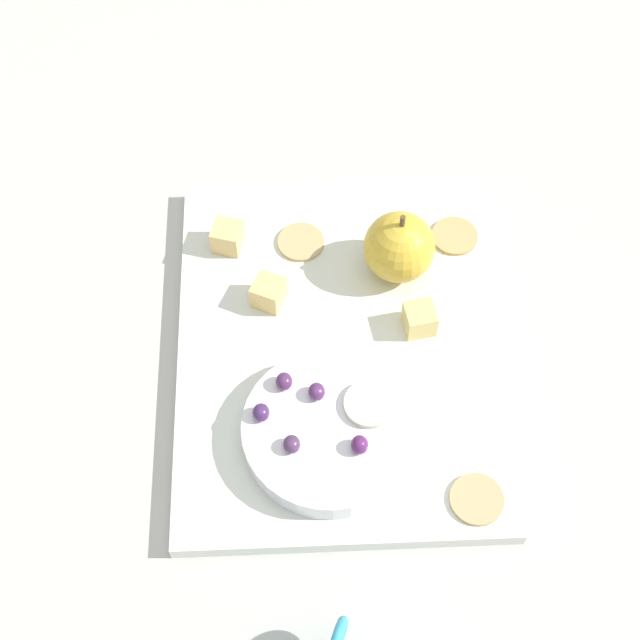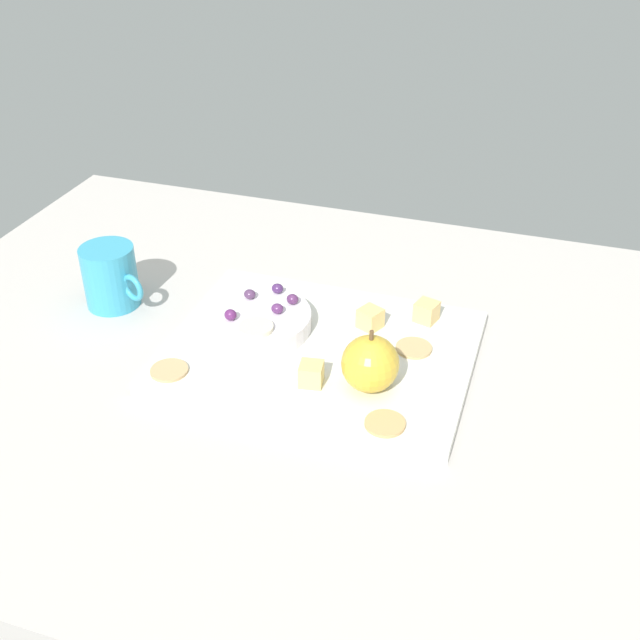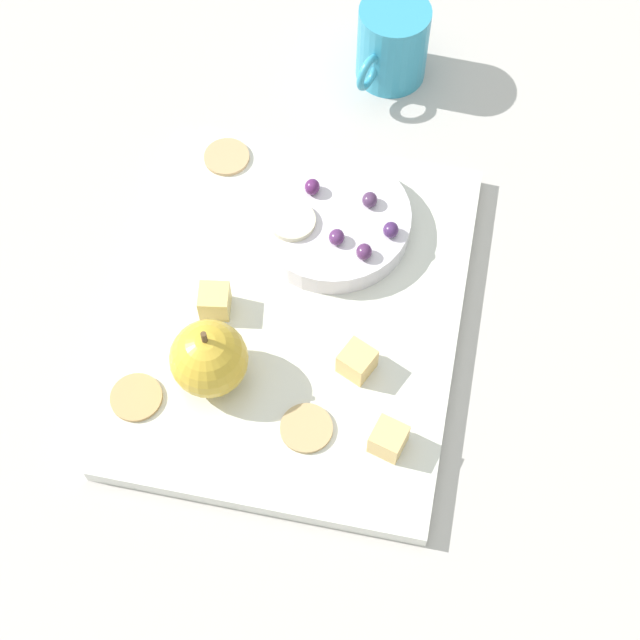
# 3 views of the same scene
# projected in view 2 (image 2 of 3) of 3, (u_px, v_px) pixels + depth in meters

# --- Properties ---
(table) EXTENTS (1.17, 0.90, 0.04)m
(table) POSITION_uv_depth(u_px,v_px,m) (299.00, 370.00, 1.03)
(table) COLOR #BAB3AE
(table) RESTS_ON ground
(platter) EXTENTS (0.39, 0.30, 0.02)m
(platter) POSITION_uv_depth(u_px,v_px,m) (320.00, 352.00, 1.01)
(platter) COLOR silver
(platter) RESTS_ON table
(serving_dish) EXTENTS (0.15, 0.15, 0.02)m
(serving_dish) POSITION_uv_depth(u_px,v_px,m) (254.00, 321.00, 1.04)
(serving_dish) COLOR white
(serving_dish) RESTS_ON platter
(apple_whole) EXTENTS (0.07, 0.07, 0.07)m
(apple_whole) POSITION_uv_depth(u_px,v_px,m) (370.00, 364.00, 0.92)
(apple_whole) COLOR gold
(apple_whole) RESTS_ON platter
(apple_stem) EXTENTS (0.01, 0.01, 0.01)m
(apple_stem) POSITION_uv_depth(u_px,v_px,m) (371.00, 335.00, 0.90)
(apple_stem) COLOR brown
(apple_stem) RESTS_ON apple_whole
(cheese_cube_0) EXTENTS (0.03, 0.03, 0.03)m
(cheese_cube_0) POSITION_uv_depth(u_px,v_px,m) (426.00, 312.00, 1.05)
(cheese_cube_0) COLOR #ECC275
(cheese_cube_0) RESTS_ON platter
(cheese_cube_1) EXTENTS (0.04, 0.04, 0.03)m
(cheese_cube_1) POSITION_uv_depth(u_px,v_px,m) (370.00, 318.00, 1.04)
(cheese_cube_1) COLOR #F2C573
(cheese_cube_1) RESTS_ON platter
(cheese_cube_2) EXTENTS (0.03, 0.03, 0.03)m
(cheese_cube_2) POSITION_uv_depth(u_px,v_px,m) (311.00, 374.00, 0.94)
(cheese_cube_2) COLOR #E7CA73
(cheese_cube_2) RESTS_ON platter
(cracker_0) EXTENTS (0.05, 0.05, 0.00)m
(cracker_0) POSITION_uv_depth(u_px,v_px,m) (414.00, 348.00, 1.00)
(cracker_0) COLOR tan
(cracker_0) RESTS_ON platter
(cracker_1) EXTENTS (0.05, 0.05, 0.00)m
(cracker_1) POSITION_uv_depth(u_px,v_px,m) (169.00, 370.00, 0.96)
(cracker_1) COLOR tan
(cracker_1) RESTS_ON platter
(cracker_2) EXTENTS (0.05, 0.05, 0.00)m
(cracker_2) POSITION_uv_depth(u_px,v_px,m) (385.00, 423.00, 0.88)
(cracker_2) COLOR tan
(cracker_2) RESTS_ON platter
(grape_0) EXTENTS (0.02, 0.01, 0.01)m
(grape_0) POSITION_uv_depth(u_px,v_px,m) (278.00, 288.00, 1.07)
(grape_0) COLOR #46265A
(grape_0) RESTS_ON serving_dish
(grape_1) EXTENTS (0.02, 0.01, 0.01)m
(grape_1) POSITION_uv_depth(u_px,v_px,m) (250.00, 294.00, 1.06)
(grape_1) COLOR #4E2F53
(grape_1) RESTS_ON serving_dish
(grape_2) EXTENTS (0.02, 0.01, 0.01)m
(grape_2) POSITION_uv_depth(u_px,v_px,m) (293.00, 299.00, 1.05)
(grape_2) COLOR #512955
(grape_2) RESTS_ON serving_dish
(grape_3) EXTENTS (0.02, 0.01, 0.02)m
(grape_3) POSITION_uv_depth(u_px,v_px,m) (232.00, 314.00, 1.02)
(grape_3) COLOR #582259
(grape_3) RESTS_ON serving_dish
(grape_4) EXTENTS (0.02, 0.01, 0.01)m
(grape_4) POSITION_uv_depth(u_px,v_px,m) (277.00, 309.00, 1.03)
(grape_4) COLOR #562A5D
(grape_4) RESTS_ON serving_dish
(apple_slice_0) EXTENTS (0.05, 0.05, 0.01)m
(apple_slice_0) POSITION_uv_depth(u_px,v_px,m) (256.00, 328.00, 1.00)
(apple_slice_0) COLOR beige
(apple_slice_0) RESTS_ON serving_dish
(cup) EXTENTS (0.10, 0.08, 0.09)m
(cup) POSITION_uv_depth(u_px,v_px,m) (111.00, 277.00, 1.10)
(cup) COLOR #3699BA
(cup) RESTS_ON table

